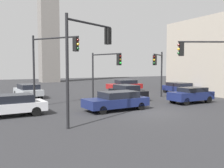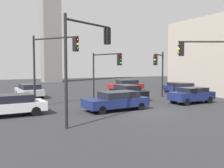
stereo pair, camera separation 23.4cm
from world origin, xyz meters
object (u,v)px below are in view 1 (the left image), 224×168
at_px(car_6, 191,95).
at_px(car_0, 125,85).
at_px(traffic_light_0, 106,65).
at_px(car_3, 28,90).
at_px(car_5, 117,100).
at_px(car_4, 127,92).
at_px(car_2, 180,88).
at_px(traffic_light_3, 53,56).
at_px(car_1, 8,105).
at_px(traffic_light_2, 88,49).
at_px(traffic_light_4, 208,59).
at_px(traffic_light_1, 158,66).

bearing_deg(car_6, car_0, -92.62).
height_order(traffic_light_0, car_3, traffic_light_0).
relative_size(car_5, car_6, 1.23).
relative_size(car_4, car_6, 1.13).
xyz_separation_m(traffic_light_0, car_2, (10.48, 1.27, -2.64)).
xyz_separation_m(traffic_light_3, car_1, (-3.35, -1.53, -3.32)).
xyz_separation_m(traffic_light_2, traffic_light_3, (-0.56, 5.75, -0.16)).
relative_size(car_1, car_4, 1.08).
height_order(traffic_light_2, car_3, traffic_light_2).
distance_m(car_0, car_3, 12.63).
bearing_deg(traffic_light_4, car_1, 9.22).
bearing_deg(traffic_light_4, traffic_light_2, 26.68).
xyz_separation_m(traffic_light_3, car_0, (11.92, 9.40, -3.29)).
xyz_separation_m(traffic_light_1, car_6, (0.55, -3.99, -2.58)).
relative_size(traffic_light_3, car_0, 1.24).
height_order(car_0, car_5, car_0).
xyz_separation_m(car_1, car_2, (19.45, 5.11, -0.04)).
distance_m(traffic_light_2, traffic_light_3, 5.78).
bearing_deg(car_3, traffic_light_3, 179.69).
relative_size(car_2, car_4, 1.09).
xyz_separation_m(traffic_light_0, car_1, (-8.97, -3.84, -2.60)).
distance_m(traffic_light_3, car_6, 12.33).
bearing_deg(car_2, traffic_light_4, -27.63).
height_order(car_2, car_3, car_3).
relative_size(traffic_light_2, traffic_light_3, 1.05).
height_order(traffic_light_2, car_2, traffic_light_2).
bearing_deg(traffic_light_4, traffic_light_3, -2.91).
bearing_deg(traffic_light_0, car_0, 122.66).
relative_size(car_0, car_2, 0.92).
xyz_separation_m(traffic_light_1, traffic_light_4, (-0.84, -6.93, 0.51)).
xyz_separation_m(traffic_light_3, car_2, (16.10, 3.58, -3.36)).
xyz_separation_m(traffic_light_3, car_5, (3.98, -2.83, -3.33)).
bearing_deg(traffic_light_2, traffic_light_0, 31.74).
bearing_deg(traffic_light_2, car_3, 68.81).
distance_m(traffic_light_2, car_2, 18.46).
distance_m(car_1, car_3, 9.85).
height_order(traffic_light_0, car_1, traffic_light_0).
xyz_separation_m(traffic_light_0, car_0, (6.30, 7.10, -2.57)).
distance_m(traffic_light_0, traffic_light_1, 5.49).
bearing_deg(car_3, car_0, -88.14).
bearing_deg(traffic_light_3, traffic_light_4, 25.50).
relative_size(traffic_light_1, car_2, 0.96).
height_order(car_3, car_4, car_3).
bearing_deg(car_0, car_5, 58.75).
bearing_deg(traffic_light_1, traffic_light_2, -2.97).
relative_size(traffic_light_0, traffic_light_4, 0.88).
distance_m(traffic_light_1, car_6, 4.78).
bearing_deg(car_6, traffic_light_0, -41.32).
bearing_deg(car_0, car_6, 89.97).
height_order(car_0, car_6, car_0).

